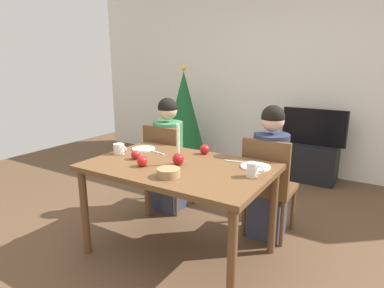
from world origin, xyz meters
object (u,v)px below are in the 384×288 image
Objects in this scene: bowl_walnuts at (168,173)px; tv_stand at (311,162)px; plate_left at (143,149)px; chair_left at (167,163)px; apple_by_left_plate at (205,149)px; mug_left at (119,149)px; apple_by_right_mug at (136,155)px; person_left_child at (168,156)px; dining_table at (178,175)px; tv at (314,127)px; candle_centerpiece at (178,157)px; christmas_tree at (184,114)px; mug_right at (253,170)px; person_right_child at (269,175)px; apple_near_candle at (142,161)px; plate_right at (255,167)px; chair_right at (268,182)px.

tv_stand is at bearing 80.26° from bowl_walnuts.
plate_left is at bearing -116.55° from tv_stand.
chair_left reaches higher than apple_by_left_plate.
mug_left is 0.23m from apple_by_right_mug.
person_left_child is 8.81× the size of mug_left.
plate_left reaches higher than dining_table.
candle_centerpiece is at bearing -103.03° from tv.
person_left_child is 1.48× the size of tv.
tv is at bearing 8.10° from christmas_tree.
candle_centerpiece reaches higher than mug_right.
plate_left is at bearing -157.18° from person_right_child.
chair_left is at bearing -178.26° from person_right_child.
apple_near_candle is 1.09× the size of apple_by_right_mug.
apple_near_candle is 0.96× the size of apple_by_left_plate.
christmas_tree is 6.63× the size of plate_right.
apple_by_left_plate is at bearing -52.39° from christmas_tree.
person_left_child is 1.83× the size of tv_stand.
person_right_child reaches higher than bowl_walnuts.
apple_by_left_plate is (1.29, -1.68, 0.03)m from christmas_tree.
dining_table is at bearing 53.58° from candle_centerpiece.
bowl_walnuts is (0.09, -0.25, -0.04)m from candle_centerpiece.
plate_left is 0.92× the size of plate_right.
apple_near_candle is at bearing -113.29° from apple_by_left_plate.
plate_left is at bearing 69.49° from mug_left.
chair_left is at bearing 132.11° from candle_centerpiece.
christmas_tree is 2.16m from mug_left.
mug_right is at bearing -30.20° from apple_by_left_plate.
mug_left is at bearing -150.82° from chair_right.
chair_left is at bearing -122.67° from tv_stand.
tv_stand is 2.43m from candle_centerpiece.
candle_centerpiece is (0.55, -0.64, 0.25)m from person_left_child.
apple_by_left_plate is (0.23, 0.54, 0.00)m from apple_near_candle.
chair_right reaches higher than mug_left.
bowl_walnuts is (1.36, -2.30, 0.02)m from christmas_tree.
tv_stand is 2.12m from plate_right.
chair_left is 0.68m from mug_left.
apple_by_left_plate is (-0.49, -0.27, 0.22)m from person_right_child.
mug_right reaches higher than plate_right.
apple_by_right_mug is at bearing -66.96° from christmas_tree.
dining_table is at bearing -155.33° from plate_right.
christmas_tree is (-0.72, 1.44, 0.25)m from chair_left.
person_left_child reaches higher than apple_near_candle.
dining_table is at bearing 1.22° from mug_left.
apple_near_candle is at bearing -106.62° from tv.
chair_right is 0.77× the size of person_left_child.
dining_table is 0.81m from chair_right.
christmas_tree reaches higher than candle_centerpiece.
tv is at bearing 80.26° from bowl_walnuts.
candle_centerpiece reaches higher than mug_left.
bowl_walnuts is at bearing -69.75° from candle_centerpiece.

